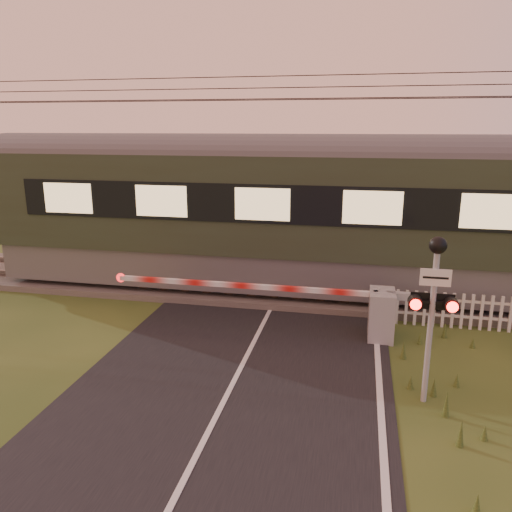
# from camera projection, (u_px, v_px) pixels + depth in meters

# --- Properties ---
(ground) EXTENTS (160.00, 160.00, 0.00)m
(ground) POSITION_uv_depth(u_px,v_px,m) (221.00, 407.00, 8.79)
(ground) COLOR #283F18
(ground) RESTS_ON ground
(road) EXTENTS (6.00, 140.00, 0.03)m
(road) POSITION_uv_depth(u_px,v_px,m) (219.00, 414.00, 8.56)
(road) COLOR black
(road) RESTS_ON ground
(track_bed) EXTENTS (140.00, 3.40, 0.39)m
(track_bed) POSITION_uv_depth(u_px,v_px,m) (280.00, 289.00, 14.93)
(track_bed) COLOR #47423D
(track_bed) RESTS_ON ground
(overhead_wires) EXTENTS (120.00, 0.62, 0.62)m
(overhead_wires) POSITION_uv_depth(u_px,v_px,m) (283.00, 91.00, 13.49)
(overhead_wires) COLOR black
(overhead_wires) RESTS_ON ground
(boom_gate) EXTENTS (7.63, 0.88, 1.17)m
(boom_gate) POSITION_uv_depth(u_px,v_px,m) (364.00, 310.00, 11.58)
(boom_gate) COLOR gray
(boom_gate) RESTS_ON ground
(crossing_signal) EXTENTS (0.77, 0.34, 3.03)m
(crossing_signal) POSITION_uv_depth(u_px,v_px,m) (434.00, 291.00, 8.46)
(crossing_signal) COLOR gray
(crossing_signal) RESTS_ON ground
(picket_fence) EXTENTS (3.06, 0.07, 0.89)m
(picket_fence) POSITION_uv_depth(u_px,v_px,m) (448.00, 310.00, 12.15)
(picket_fence) COLOR silver
(picket_fence) RESTS_ON ground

